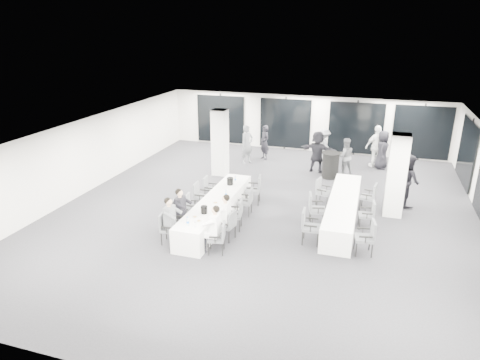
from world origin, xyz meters
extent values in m
cube|color=#222327|center=(0.00, 0.00, -0.01)|extent=(14.00, 16.00, 0.02)
cube|color=white|center=(0.00, 0.00, 2.81)|extent=(14.00, 16.00, 0.02)
cube|color=beige|center=(-7.01, 0.00, 1.40)|extent=(0.02, 16.00, 2.80)
cube|color=beige|center=(0.00, 8.01, 1.40)|extent=(14.00, 0.02, 2.80)
cube|color=beige|center=(0.00, -8.01, 1.40)|extent=(14.00, 0.02, 2.80)
cube|color=black|center=(0.00, 7.94, 1.35)|extent=(13.60, 0.06, 2.50)
cube|color=silver|center=(-2.80, 3.20, 1.40)|extent=(0.60, 0.60, 2.80)
cube|color=silver|center=(4.20, 1.00, 1.40)|extent=(0.60, 0.60, 2.80)
cube|color=white|center=(-1.33, -1.21, 0.38)|extent=(0.90, 5.00, 0.75)
cube|color=white|center=(2.62, 0.05, 0.38)|extent=(0.90, 5.00, 0.75)
cylinder|color=black|center=(1.76, 4.16, 0.54)|extent=(0.68, 0.68, 1.08)
cylinder|color=black|center=(1.76, 4.16, 1.08)|extent=(0.78, 0.78, 0.02)
cube|color=#494B50|center=(-2.08, -3.10, 0.44)|extent=(0.50, 0.52, 0.08)
cube|color=#494B50|center=(-2.30, -3.13, 0.71)|extent=(0.11, 0.45, 0.45)
cylinder|color=black|center=(-2.30, -2.93, 0.20)|extent=(0.04, 0.04, 0.40)
cylinder|color=black|center=(-2.26, -3.32, 0.20)|extent=(0.04, 0.04, 0.40)
cylinder|color=black|center=(-1.91, -2.89, 0.20)|extent=(0.04, 0.04, 0.40)
cylinder|color=black|center=(-1.87, -3.28, 0.20)|extent=(0.04, 0.04, 0.40)
cube|color=black|center=(-2.11, -2.86, 0.61)|extent=(0.34, 0.08, 0.04)
cube|color=black|center=(-2.06, -3.35, 0.61)|extent=(0.34, 0.08, 0.04)
cube|color=#494B50|center=(-2.08, -2.37, 0.48)|extent=(0.56, 0.58, 0.09)
cube|color=#494B50|center=(-2.31, -2.41, 0.77)|extent=(0.14, 0.49, 0.49)
cylinder|color=black|center=(-2.32, -2.20, 0.22)|extent=(0.04, 0.04, 0.44)
cylinder|color=black|center=(-2.26, -2.62, 0.22)|extent=(0.04, 0.04, 0.44)
cylinder|color=black|center=(-1.90, -2.13, 0.22)|extent=(0.04, 0.04, 0.44)
cylinder|color=black|center=(-1.84, -2.55, 0.22)|extent=(0.04, 0.04, 0.44)
cube|color=black|center=(-2.12, -2.11, 0.66)|extent=(0.36, 0.10, 0.04)
cube|color=black|center=(-2.04, -2.64, 0.66)|extent=(0.36, 0.10, 0.04)
cube|color=#494B50|center=(-2.08, -1.37, 0.41)|extent=(0.46, 0.47, 0.07)
cube|color=#494B50|center=(-2.28, -1.38, 0.65)|extent=(0.09, 0.42, 0.42)
cylinder|color=black|center=(-2.28, -1.20, 0.19)|extent=(0.03, 0.03, 0.37)
cylinder|color=black|center=(-2.25, -1.56, 0.19)|extent=(0.03, 0.03, 0.37)
cylinder|color=black|center=(-1.92, -1.17, 0.19)|extent=(0.03, 0.03, 0.37)
cylinder|color=black|center=(-1.88, -1.53, 0.19)|extent=(0.03, 0.03, 0.37)
cube|color=black|center=(-2.10, -1.14, 0.56)|extent=(0.31, 0.06, 0.04)
cube|color=black|center=(-2.06, -1.59, 0.56)|extent=(0.31, 0.06, 0.04)
cube|color=#494B50|center=(-2.08, -0.59, 0.46)|extent=(0.48, 0.50, 0.08)
cube|color=#494B50|center=(-2.31, -0.59, 0.74)|extent=(0.07, 0.48, 0.47)
cylinder|color=black|center=(-2.29, -0.39, 0.21)|extent=(0.04, 0.04, 0.42)
cylinder|color=black|center=(-2.28, -0.80, 0.21)|extent=(0.04, 0.04, 0.42)
cylinder|color=black|center=(-1.88, -0.38, 0.21)|extent=(0.04, 0.04, 0.42)
cylinder|color=black|center=(-1.87, -0.79, 0.21)|extent=(0.04, 0.04, 0.42)
cube|color=black|center=(-2.09, -0.33, 0.64)|extent=(0.35, 0.05, 0.04)
cube|color=black|center=(-2.08, -0.85, 0.64)|extent=(0.35, 0.05, 0.04)
cube|color=#494B50|center=(-2.08, 0.24, 0.43)|extent=(0.47, 0.49, 0.08)
cube|color=#494B50|center=(-2.29, 0.23, 0.69)|extent=(0.08, 0.44, 0.44)
cylinder|color=black|center=(-2.29, 0.42, 0.20)|extent=(0.03, 0.03, 0.39)
cylinder|color=black|center=(-2.26, 0.04, 0.20)|extent=(0.03, 0.03, 0.39)
cylinder|color=black|center=(-1.90, 0.45, 0.20)|extent=(0.03, 0.03, 0.39)
cylinder|color=black|center=(-1.88, 0.06, 0.20)|extent=(0.03, 0.03, 0.39)
cube|color=black|center=(-2.10, 0.48, 0.59)|extent=(0.33, 0.06, 0.04)
cube|color=black|center=(-2.07, 0.00, 0.59)|extent=(0.33, 0.06, 0.04)
cube|color=#494B50|center=(-0.58, -3.23, 0.43)|extent=(0.54, 0.55, 0.08)
cube|color=#494B50|center=(-0.38, -3.19, 0.69)|extent=(0.16, 0.45, 0.44)
cylinder|color=black|center=(-0.35, -3.38, 0.20)|extent=(0.03, 0.03, 0.40)
cylinder|color=black|center=(-0.44, -3.00, 0.20)|extent=(0.03, 0.03, 0.40)
cylinder|color=black|center=(-0.73, -3.47, 0.20)|extent=(0.03, 0.03, 0.40)
cylinder|color=black|center=(-0.81, -3.09, 0.20)|extent=(0.03, 0.03, 0.40)
cube|color=black|center=(-0.53, -3.47, 0.60)|extent=(0.33, 0.11, 0.04)
cube|color=black|center=(-0.64, -3.00, 0.60)|extent=(0.33, 0.11, 0.04)
cube|color=#494B50|center=(-0.58, -2.38, 0.44)|extent=(0.52, 0.54, 0.08)
cube|color=#494B50|center=(-0.37, -2.41, 0.70)|extent=(0.14, 0.45, 0.45)
cylinder|color=black|center=(-0.42, -2.60, 0.20)|extent=(0.04, 0.04, 0.40)
cylinder|color=black|center=(-0.36, -2.22, 0.20)|extent=(0.04, 0.04, 0.40)
cylinder|color=black|center=(-0.81, -2.53, 0.20)|extent=(0.04, 0.04, 0.40)
cylinder|color=black|center=(-0.74, -2.15, 0.20)|extent=(0.04, 0.04, 0.40)
cube|color=black|center=(-0.63, -2.62, 0.60)|extent=(0.33, 0.10, 0.04)
cube|color=black|center=(-0.54, -2.14, 0.60)|extent=(0.33, 0.10, 0.04)
cube|color=#494B50|center=(-0.58, -1.66, 0.47)|extent=(0.55, 0.57, 0.08)
cube|color=#494B50|center=(-0.36, -1.62, 0.75)|extent=(0.14, 0.48, 0.48)
cylinder|color=black|center=(-0.34, -1.83, 0.21)|extent=(0.04, 0.04, 0.42)
cylinder|color=black|center=(-0.41, -1.42, 0.21)|extent=(0.04, 0.04, 0.42)
cylinder|color=black|center=(-0.75, -1.90, 0.21)|extent=(0.04, 0.04, 0.42)
cylinder|color=black|center=(-0.82, -1.49, 0.21)|extent=(0.04, 0.04, 0.42)
cube|color=black|center=(-0.54, -1.92, 0.64)|extent=(0.35, 0.10, 0.04)
cube|color=black|center=(-0.63, -1.41, 0.64)|extent=(0.35, 0.10, 0.04)
cube|color=#494B50|center=(-0.58, -0.51, 0.44)|extent=(0.47, 0.49, 0.08)
cube|color=#494B50|center=(-0.37, -0.50, 0.71)|extent=(0.08, 0.45, 0.45)
cylinder|color=black|center=(-0.38, -0.69, 0.20)|extent=(0.04, 0.04, 0.40)
cylinder|color=black|center=(-0.39, -0.30, 0.20)|extent=(0.04, 0.04, 0.40)
cylinder|color=black|center=(-0.77, -0.71, 0.20)|extent=(0.04, 0.04, 0.40)
cylinder|color=black|center=(-0.79, -0.32, 0.20)|extent=(0.04, 0.04, 0.40)
cube|color=black|center=(-0.57, -0.75, 0.61)|extent=(0.34, 0.05, 0.04)
cube|color=black|center=(-0.59, -0.26, 0.61)|extent=(0.34, 0.05, 0.04)
cube|color=#494B50|center=(-0.58, 0.50, 0.49)|extent=(0.59, 0.60, 0.09)
cube|color=#494B50|center=(-0.34, 0.54, 0.79)|extent=(0.15, 0.51, 0.51)
cylinder|color=black|center=(-0.33, 0.32, 0.23)|extent=(0.04, 0.04, 0.45)
cylinder|color=black|center=(-0.40, 0.75, 0.23)|extent=(0.04, 0.04, 0.45)
cylinder|color=black|center=(-0.76, 0.24, 0.23)|extent=(0.04, 0.04, 0.45)
cylinder|color=black|center=(-0.84, 0.68, 0.23)|extent=(0.04, 0.04, 0.45)
cube|color=black|center=(-0.54, 0.23, 0.68)|extent=(0.38, 0.11, 0.04)
cube|color=black|center=(-0.63, 0.77, 0.68)|extent=(0.38, 0.11, 0.04)
cube|color=#494B50|center=(1.87, -1.85, 0.49)|extent=(0.52, 0.54, 0.09)
cube|color=#494B50|center=(1.63, -1.87, 0.78)|extent=(0.09, 0.50, 0.50)
cylinder|color=black|center=(1.64, -1.65, 0.22)|extent=(0.04, 0.04, 0.44)
cylinder|color=black|center=(1.66, -2.08, 0.22)|extent=(0.04, 0.04, 0.44)
cylinder|color=black|center=(2.07, -1.63, 0.22)|extent=(0.04, 0.04, 0.44)
cylinder|color=black|center=(2.09, -2.06, 0.22)|extent=(0.04, 0.04, 0.44)
cube|color=black|center=(1.85, -1.58, 0.67)|extent=(0.37, 0.06, 0.04)
cube|color=black|center=(1.88, -2.12, 0.67)|extent=(0.37, 0.06, 0.04)
cube|color=#494B50|center=(1.87, -0.53, 0.49)|extent=(0.60, 0.62, 0.09)
cube|color=#494B50|center=(1.63, -0.58, 0.79)|extent=(0.17, 0.51, 0.51)
cylinder|color=black|center=(1.61, -0.36, 0.23)|extent=(0.04, 0.04, 0.45)
cylinder|color=black|center=(1.70, -0.79, 0.23)|extent=(0.04, 0.04, 0.45)
cylinder|color=black|center=(2.04, -0.27, 0.23)|extent=(0.04, 0.04, 0.45)
cylinder|color=black|center=(2.13, -0.70, 0.23)|extent=(0.04, 0.04, 0.45)
cube|color=black|center=(1.81, -0.26, 0.68)|extent=(0.37, 0.12, 0.04)
cube|color=black|center=(1.92, -0.80, 0.68)|extent=(0.37, 0.12, 0.04)
cube|color=#494B50|center=(1.87, 1.16, 0.45)|extent=(0.55, 0.57, 0.08)
cube|color=#494B50|center=(1.65, 1.21, 0.72)|extent=(0.16, 0.46, 0.46)
cylinder|color=black|center=(1.71, 1.40, 0.21)|extent=(0.04, 0.04, 0.41)
cylinder|color=black|center=(1.63, 1.01, 0.21)|extent=(0.04, 0.04, 0.41)
cylinder|color=black|center=(2.11, 1.32, 0.21)|extent=(0.04, 0.04, 0.41)
cylinder|color=black|center=(2.02, 0.92, 0.21)|extent=(0.04, 0.04, 0.41)
cube|color=black|center=(1.92, 1.41, 0.62)|extent=(0.34, 0.11, 0.04)
cube|color=black|center=(1.81, 0.92, 0.62)|extent=(0.34, 0.11, 0.04)
cube|color=#494B50|center=(3.37, -2.05, 0.48)|extent=(0.57, 0.59, 0.08)
cube|color=#494B50|center=(3.60, -2.01, 0.76)|extent=(0.15, 0.49, 0.49)
cylinder|color=black|center=(3.61, -2.22, 0.22)|extent=(0.04, 0.04, 0.43)
cylinder|color=black|center=(3.54, -1.80, 0.22)|extent=(0.04, 0.04, 0.43)
cylinder|color=black|center=(3.20, -2.29, 0.22)|extent=(0.04, 0.04, 0.43)
cylinder|color=black|center=(3.12, -1.88, 0.22)|extent=(0.04, 0.04, 0.43)
cube|color=black|center=(3.41, -2.31, 0.66)|extent=(0.36, 0.10, 0.04)
cube|color=black|center=(3.32, -1.79, 0.66)|extent=(0.36, 0.10, 0.04)
cube|color=#494B50|center=(3.37, -0.34, 0.43)|extent=(0.49, 0.51, 0.08)
cube|color=#494B50|center=(3.57, -0.31, 0.69)|extent=(0.11, 0.44, 0.44)
cylinder|color=black|center=(3.58, -0.50, 0.20)|extent=(0.03, 0.03, 0.39)
cylinder|color=black|center=(3.53, -0.12, 0.20)|extent=(0.03, 0.03, 0.39)
cylinder|color=black|center=(3.20, -0.55, 0.20)|extent=(0.03, 0.03, 0.39)
cylinder|color=black|center=(3.15, -0.17, 0.20)|extent=(0.03, 0.03, 0.39)
cube|color=black|center=(3.40, -0.57, 0.59)|extent=(0.33, 0.08, 0.04)
cube|color=black|center=(3.34, -0.10, 0.59)|extent=(0.33, 0.08, 0.04)
cube|color=#494B50|center=(3.37, 1.16, 0.46)|extent=(0.53, 0.55, 0.08)
cube|color=#494B50|center=(3.59, 1.13, 0.73)|extent=(0.13, 0.47, 0.47)
cylinder|color=black|center=(3.54, 0.93, 0.21)|extent=(0.04, 0.04, 0.42)
cylinder|color=black|center=(3.60, 1.34, 0.21)|extent=(0.04, 0.04, 0.42)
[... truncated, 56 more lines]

